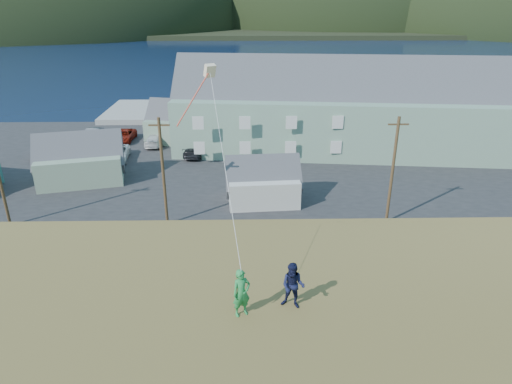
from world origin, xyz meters
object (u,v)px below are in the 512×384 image
shed_white (263,182)px  kite_flyer_navy (293,286)px  lodge (338,108)px  kite_flyer_green (241,293)px  shed_palegreen_far (186,123)px  wharf (190,111)px  shed_palegreen_near (80,160)px

shed_white → kite_flyer_navy: kite_flyer_navy is taller
lodge → kite_flyer_green: (-11.00, -40.32, 2.90)m
lodge → shed_white: lodge is taller
shed_palegreen_far → wharf: bearing=106.9°
shed_palegreen_near → shed_palegreen_far: size_ratio=0.88×
shed_palegreen_near → kite_flyer_green: kite_flyer_green is taller
wharf → kite_flyer_green: 60.35m
shed_palegreen_near → lodge: bearing=6.3°
lodge → kite_flyer_green: 41.90m
shed_palegreen_near → kite_flyer_green: bearing=-75.0°
lodge → kite_flyer_green: lodge is taller
wharf → shed_palegreen_far: shed_palegreen_far is taller
lodge → shed_palegreen_far: 19.21m
shed_white → kite_flyer_green: kite_flyer_green is taller
wharf → kite_flyer_navy: 60.25m
wharf → lodge: lodge is taller
lodge → kite_flyer_navy: 41.07m
kite_flyer_green → kite_flyer_navy: (1.80, 0.40, -0.01)m
kite_flyer_navy → lodge: bearing=95.8°
shed_palegreen_far → kite_flyer_green: kite_flyer_green is taller
shed_white → kite_flyer_navy: (0.17, -24.67, 6.01)m
shed_palegreen_far → kite_flyer_navy: size_ratio=6.12×
wharf → kite_flyer_green: size_ratio=14.65×
wharf → shed_white: 35.75m
kite_flyer_navy → shed_palegreen_far: bearing=120.9°
shed_white → lodge: bearing=54.0°
shed_palegreen_far → kite_flyer_green: size_ratio=6.03×
wharf → shed_white: bearing=-73.0°
shed_palegreen_far → shed_palegreen_near: bearing=-110.6°
shed_palegreen_near → kite_flyer_navy: bearing=-72.1°
shed_palegreen_near → kite_flyer_navy: size_ratio=5.39×
wharf → shed_palegreen_near: size_ratio=2.76×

